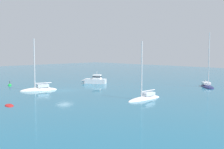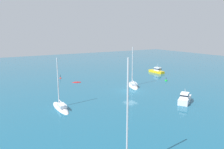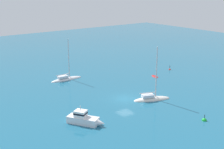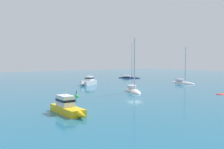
% 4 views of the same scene
% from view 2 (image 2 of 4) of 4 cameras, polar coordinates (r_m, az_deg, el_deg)
% --- Properties ---
extents(ground_plane, '(160.00, 160.00, 0.00)m').
position_cam_2_polar(ground_plane, '(46.18, 4.84, -4.40)').
color(ground_plane, '#1E607F').
extents(launch, '(6.43, 1.77, 2.92)m').
position_cam_2_polar(launch, '(67.67, 11.52, 1.00)').
color(launch, yellow).
rests_on(launch, ground).
extents(sloop, '(6.57, 4.01, 9.53)m').
position_cam_2_polar(sloop, '(50.37, 5.45, -2.87)').
color(sloop, silver).
rests_on(sloop, ground).
extents(rib, '(1.70, 2.48, 0.36)m').
position_cam_2_polar(rib, '(54.60, -9.19, -2.05)').
color(rib, '#B21E1E').
rests_on(rib, ground).
extents(powerboat, '(3.97, 5.33, 2.60)m').
position_cam_2_polar(powerboat, '(41.12, 18.51, -5.91)').
color(powerboat, white).
rests_on(powerboat, ground).
extents(sloop_1, '(6.80, 1.58, 8.76)m').
position_cam_2_polar(sloop_1, '(37.15, -13.26, -8.32)').
color(sloop_1, white).
rests_on(sloop_1, ground).
extents(channel_buoy, '(0.70, 0.70, 1.24)m').
position_cam_2_polar(channel_buoy, '(57.26, 13.92, -1.62)').
color(channel_buoy, green).
rests_on(channel_buoy, ground).
extents(mooring_buoy, '(0.51, 0.51, 1.28)m').
position_cam_2_polar(mooring_buoy, '(60.08, -13.31, -0.97)').
color(mooring_buoy, red).
rests_on(mooring_buoy, ground).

